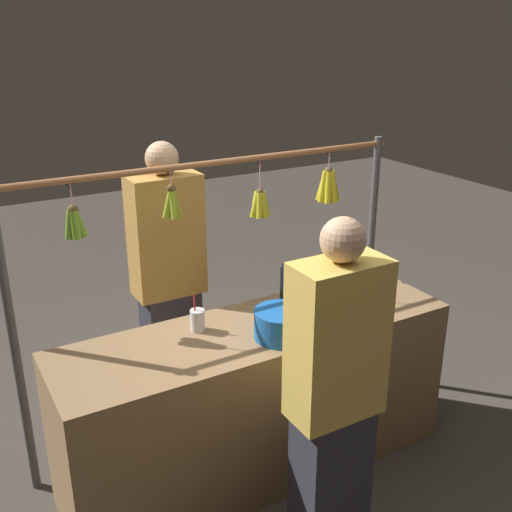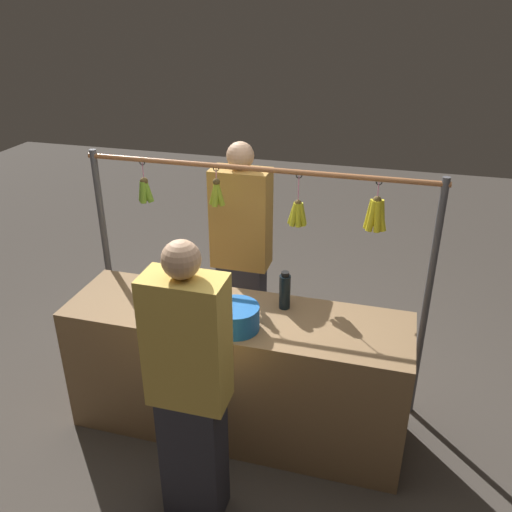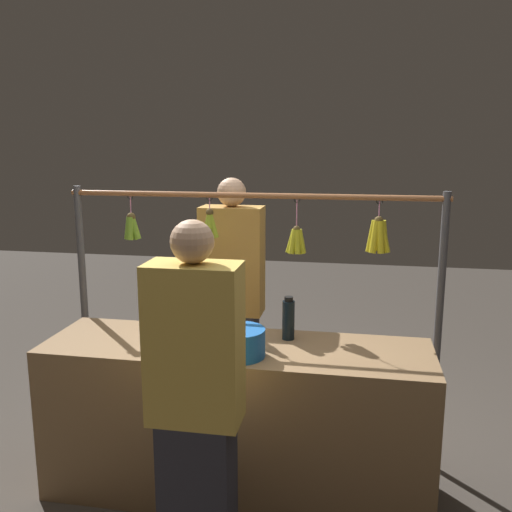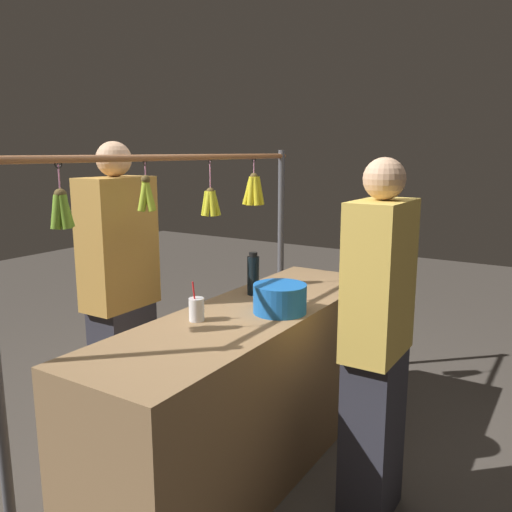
# 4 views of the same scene
# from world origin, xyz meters

# --- Properties ---
(ground_plane) EXTENTS (12.00, 12.00, 0.00)m
(ground_plane) POSITION_xyz_m (0.00, 0.00, 0.00)
(ground_plane) COLOR #463F38
(market_counter) EXTENTS (2.03, 0.59, 0.84)m
(market_counter) POSITION_xyz_m (0.00, 0.00, 0.42)
(market_counter) COLOR olive
(market_counter) RESTS_ON ground
(display_rack) EXTENTS (2.20, 0.14, 1.62)m
(display_rack) POSITION_xyz_m (-0.06, -0.43, 1.14)
(display_rack) COLOR #4C4C51
(display_rack) RESTS_ON ground
(water_bottle) EXTENTS (0.07, 0.07, 0.24)m
(water_bottle) POSITION_xyz_m (-0.26, -0.14, 0.95)
(water_bottle) COLOR black
(water_bottle) RESTS_ON market_counter
(blue_bucket) EXTENTS (0.26, 0.26, 0.14)m
(blue_bucket) POSITION_xyz_m (-0.05, 0.14, 0.91)
(blue_bucket) COLOR #1A5DB4
(blue_bucket) RESTS_ON market_counter
(drink_cup) EXTENTS (0.07, 0.07, 0.19)m
(drink_cup) POSITION_xyz_m (0.27, -0.12, 0.89)
(drink_cup) COLOR silver
(drink_cup) RESTS_ON market_counter
(vendor_person) EXTENTS (0.39, 0.21, 1.66)m
(vendor_person) POSITION_xyz_m (0.18, -0.71, 0.82)
(vendor_person) COLOR #2D2D38
(vendor_person) RESTS_ON ground
(customer_person) EXTENTS (0.38, 0.20, 1.59)m
(customer_person) POSITION_xyz_m (0.02, 0.66, 0.78)
(customer_person) COLOR #2D2D38
(customer_person) RESTS_ON ground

